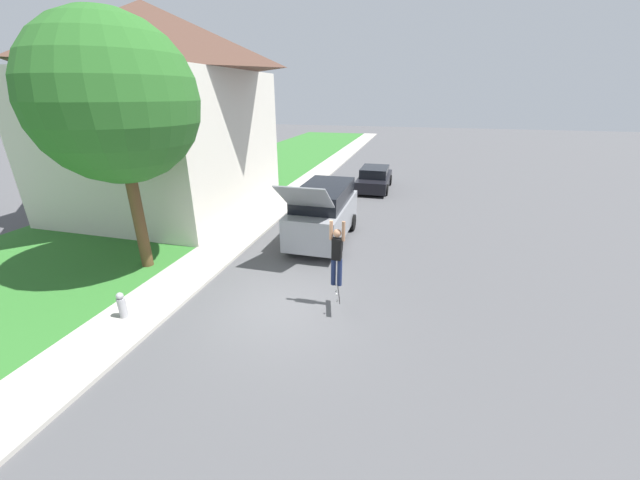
# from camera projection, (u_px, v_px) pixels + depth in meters

# --- Properties ---
(ground_plane) EXTENTS (120.00, 120.00, 0.00)m
(ground_plane) POSITION_uv_depth(u_px,v_px,m) (284.00, 306.00, 9.84)
(ground_plane) COLOR #49494C
(lawn) EXTENTS (10.00, 80.00, 0.08)m
(lawn) POSITION_uv_depth(u_px,v_px,m) (171.00, 215.00, 17.10)
(lawn) COLOR #2D6B28
(lawn) RESTS_ON ground_plane
(sidewalk) EXTENTS (1.80, 80.00, 0.10)m
(sidewalk) POSITION_uv_depth(u_px,v_px,m) (255.00, 223.00, 16.05)
(sidewalk) COLOR #ADA89E
(sidewalk) RESTS_ON ground_plane
(house) EXTENTS (8.98, 9.13, 8.96)m
(house) POSITION_uv_depth(u_px,v_px,m) (158.00, 110.00, 16.29)
(house) COLOR beige
(house) RESTS_ON lawn
(lawn_tree_near) EXTENTS (4.65, 4.65, 7.49)m
(lawn_tree_near) POSITION_uv_depth(u_px,v_px,m) (115.00, 101.00, 10.06)
(lawn_tree_near) COLOR brown
(lawn_tree_near) RESTS_ON lawn
(suv_parked) EXTENTS (2.04, 5.34, 2.89)m
(suv_parked) POSITION_uv_depth(u_px,v_px,m) (323.00, 212.00, 13.82)
(suv_parked) COLOR gray
(suv_parked) RESTS_ON ground_plane
(car_down_street) EXTENTS (1.90, 4.37, 1.36)m
(car_down_street) POSITION_uv_depth(u_px,v_px,m) (374.00, 179.00, 21.67)
(car_down_street) COLOR black
(car_down_street) RESTS_ON ground_plane
(skateboarder) EXTENTS (0.41, 0.21, 1.82)m
(skateboarder) POSITION_uv_depth(u_px,v_px,m) (337.00, 253.00, 9.28)
(skateboarder) COLOR #192347
(skateboarder) RESTS_ON ground_plane
(skateboard) EXTENTS (0.28, 0.79, 0.26)m
(skateboard) POSITION_uv_depth(u_px,v_px,m) (338.00, 293.00, 9.46)
(skateboard) COLOR black
(skateboard) RESTS_ON ground_plane
(fire_hydrant) EXTENTS (0.20, 0.20, 0.70)m
(fire_hydrant) POSITION_uv_depth(u_px,v_px,m) (122.00, 305.00, 9.06)
(fire_hydrant) COLOR #99999E
(fire_hydrant) RESTS_ON sidewalk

